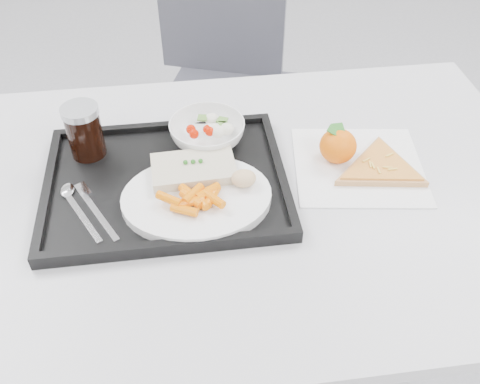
{
  "coord_description": "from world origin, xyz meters",
  "views": [
    {
      "loc": [
        -0.1,
        -0.43,
        1.44
      ],
      "look_at": [
        -0.01,
        0.27,
        0.77
      ],
      "focal_mm": 40.0,
      "sensor_mm": 36.0,
      "label": 1
    }
  ],
  "objects_px": {
    "chair": "(226,68)",
    "salad_bowl": "(207,132)",
    "dinner_plate": "(197,198)",
    "tray": "(166,183)",
    "pizza_slice": "(381,167)",
    "table": "(242,214)",
    "cola_glass": "(84,130)",
    "tangerine": "(338,146)"
  },
  "relations": [
    {
      "from": "cola_glass",
      "to": "tangerine",
      "type": "distance_m",
      "value": 0.49
    },
    {
      "from": "dinner_plate",
      "to": "cola_glass",
      "type": "bearing_deg",
      "value": 140.35
    },
    {
      "from": "table",
      "to": "pizza_slice",
      "type": "relative_size",
      "value": 4.51
    },
    {
      "from": "tangerine",
      "to": "cola_glass",
      "type": "bearing_deg",
      "value": 172.0
    },
    {
      "from": "tray",
      "to": "cola_glass",
      "type": "relative_size",
      "value": 4.17
    },
    {
      "from": "chair",
      "to": "salad_bowl",
      "type": "relative_size",
      "value": 6.11
    },
    {
      "from": "tray",
      "to": "pizza_slice",
      "type": "relative_size",
      "value": 1.69
    },
    {
      "from": "dinner_plate",
      "to": "salad_bowl",
      "type": "relative_size",
      "value": 1.78
    },
    {
      "from": "tangerine",
      "to": "pizza_slice",
      "type": "xyz_separation_m",
      "value": [
        0.08,
        -0.05,
        -0.02
      ]
    },
    {
      "from": "pizza_slice",
      "to": "table",
      "type": "bearing_deg",
      "value": -177.07
    },
    {
      "from": "dinner_plate",
      "to": "tangerine",
      "type": "relative_size",
      "value": 2.81
    },
    {
      "from": "table",
      "to": "chair",
      "type": "xyz_separation_m",
      "value": [
        0.06,
        0.81,
        -0.15
      ]
    },
    {
      "from": "table",
      "to": "pizza_slice",
      "type": "xyz_separation_m",
      "value": [
        0.28,
        0.01,
        0.08
      ]
    },
    {
      "from": "cola_glass",
      "to": "tray",
      "type": "bearing_deg",
      "value": -34.77
    },
    {
      "from": "cola_glass",
      "to": "tangerine",
      "type": "relative_size",
      "value": 1.12
    },
    {
      "from": "cola_glass",
      "to": "chair",
      "type": "bearing_deg",
      "value": 62.98
    },
    {
      "from": "chair",
      "to": "salad_bowl",
      "type": "height_order",
      "value": "chair"
    },
    {
      "from": "tray",
      "to": "dinner_plate",
      "type": "xyz_separation_m",
      "value": [
        0.05,
        -0.06,
        0.02
      ]
    },
    {
      "from": "tray",
      "to": "pizza_slice",
      "type": "height_order",
      "value": "tray"
    },
    {
      "from": "chair",
      "to": "pizza_slice",
      "type": "bearing_deg",
      "value": -74.77
    },
    {
      "from": "table",
      "to": "cola_glass",
      "type": "relative_size",
      "value": 11.11
    },
    {
      "from": "tray",
      "to": "salad_bowl",
      "type": "height_order",
      "value": "salad_bowl"
    },
    {
      "from": "chair",
      "to": "tray",
      "type": "height_order",
      "value": "chair"
    },
    {
      "from": "chair",
      "to": "salad_bowl",
      "type": "xyz_separation_m",
      "value": [
        -0.11,
        -0.68,
        0.25
      ]
    },
    {
      "from": "salad_bowl",
      "to": "tray",
      "type": "bearing_deg",
      "value": -129.36
    },
    {
      "from": "chair",
      "to": "pizza_slice",
      "type": "distance_m",
      "value": 0.86
    },
    {
      "from": "chair",
      "to": "pizza_slice",
      "type": "height_order",
      "value": "chair"
    },
    {
      "from": "dinner_plate",
      "to": "salad_bowl",
      "type": "distance_m",
      "value": 0.18
    },
    {
      "from": "chair",
      "to": "salad_bowl",
      "type": "distance_m",
      "value": 0.73
    },
    {
      "from": "salad_bowl",
      "to": "pizza_slice",
      "type": "xyz_separation_m",
      "value": [
        0.33,
        -0.12,
        -0.03
      ]
    },
    {
      "from": "table",
      "to": "pizza_slice",
      "type": "bearing_deg",
      "value": 2.93
    },
    {
      "from": "table",
      "to": "tangerine",
      "type": "relative_size",
      "value": 12.48
    },
    {
      "from": "chair",
      "to": "tray",
      "type": "bearing_deg",
      "value": -104.23
    },
    {
      "from": "chair",
      "to": "dinner_plate",
      "type": "relative_size",
      "value": 3.44
    },
    {
      "from": "salad_bowl",
      "to": "pizza_slice",
      "type": "bearing_deg",
      "value": -20.28
    },
    {
      "from": "pizza_slice",
      "to": "dinner_plate",
      "type": "bearing_deg",
      "value": -171.87
    },
    {
      "from": "pizza_slice",
      "to": "tangerine",
      "type": "bearing_deg",
      "value": 148.09
    },
    {
      "from": "dinner_plate",
      "to": "cola_glass",
      "type": "relative_size",
      "value": 2.5
    },
    {
      "from": "chair",
      "to": "tray",
      "type": "relative_size",
      "value": 2.07
    },
    {
      "from": "tray",
      "to": "pizza_slice",
      "type": "bearing_deg",
      "value": -1.76
    },
    {
      "from": "table",
      "to": "chair",
      "type": "height_order",
      "value": "chair"
    },
    {
      "from": "tray",
      "to": "dinner_plate",
      "type": "relative_size",
      "value": 1.67
    }
  ]
}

